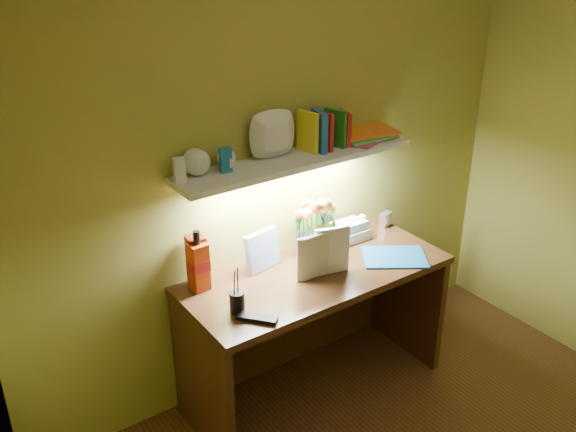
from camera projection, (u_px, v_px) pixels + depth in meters
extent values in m
cube|color=#3D1A10|center=(315.00, 332.00, 3.43)|extent=(1.40, 0.60, 0.75)
cube|color=silver|center=(386.00, 219.00, 3.73)|extent=(0.09, 0.07, 0.08)
cube|color=#5D1209|center=(197.00, 261.00, 3.10)|extent=(0.09, 0.09, 0.26)
cylinder|color=black|center=(237.00, 295.00, 2.91)|extent=(0.08, 0.08, 0.17)
cube|color=black|center=(257.00, 318.00, 2.87)|extent=(0.16, 0.17, 0.02)
cube|color=#1B6EB7|center=(394.00, 257.00, 3.40)|extent=(0.41, 0.38, 0.01)
imported|color=beige|center=(297.00, 261.00, 3.12)|extent=(0.18, 0.05, 0.24)
imported|color=white|center=(315.00, 253.00, 3.18)|extent=(0.18, 0.07, 0.25)
cube|color=white|center=(297.00, 160.00, 3.17)|extent=(1.30, 0.25, 0.03)
imported|color=white|center=(207.00, 167.00, 2.90)|extent=(0.16, 0.16, 0.10)
imported|color=white|center=(228.00, 164.00, 2.95)|extent=(0.12, 0.12, 0.08)
imported|color=white|center=(278.00, 155.00, 3.10)|extent=(0.27, 0.27, 0.06)
cube|color=white|center=(179.00, 170.00, 2.85)|extent=(0.06, 0.05, 0.11)
cube|color=#1B6EB7|center=(226.00, 160.00, 2.96)|extent=(0.06, 0.05, 0.12)
cube|color=#A91B1B|center=(322.00, 131.00, 3.23)|extent=(0.05, 0.14, 0.19)
cube|color=yellow|center=(308.00, 132.00, 3.19)|extent=(0.05, 0.13, 0.21)
cube|color=blue|center=(319.00, 131.00, 3.21)|extent=(0.06, 0.15, 0.20)
cube|color=#22751E|center=(335.00, 128.00, 3.27)|extent=(0.06, 0.13, 0.20)
cube|color=#A91B1B|center=(344.00, 128.00, 3.30)|extent=(0.05, 0.13, 0.18)
cube|color=#D14672|center=(363.00, 136.00, 3.44)|extent=(0.39, 0.34, 0.01)
cube|color=#52CE77|center=(364.00, 136.00, 3.40)|extent=(0.28, 0.21, 0.01)
cube|color=orange|center=(366.00, 131.00, 3.43)|extent=(0.35, 0.28, 0.01)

